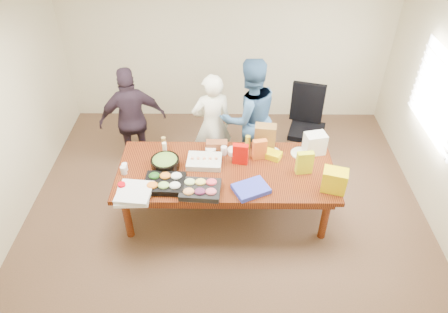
{
  "coord_description": "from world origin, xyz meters",
  "views": [
    {
      "loc": [
        0.01,
        -4.09,
        4.22
      ],
      "look_at": [
        -0.03,
        0.1,
        0.89
      ],
      "focal_mm": 33.43,
      "sensor_mm": 36.0,
      "label": 1
    }
  ],
  "objects_px": {
    "sheet_cake": "(204,161)",
    "person_right": "(249,117)",
    "office_chair": "(307,129)",
    "conference_table": "(226,191)",
    "person_center": "(212,125)",
    "salad_bowl": "(165,163)"
  },
  "relations": [
    {
      "from": "sheet_cake",
      "to": "person_right",
      "type": "bearing_deg",
      "value": 57.68
    },
    {
      "from": "office_chair",
      "to": "sheet_cake",
      "type": "xyz_separation_m",
      "value": [
        -1.52,
        -1.05,
        0.2
      ]
    },
    {
      "from": "office_chair",
      "to": "salad_bowl",
      "type": "distance_m",
      "value": 2.32
    },
    {
      "from": "person_center",
      "to": "salad_bowl",
      "type": "xyz_separation_m",
      "value": [
        -0.58,
        -0.89,
        0.0
      ]
    },
    {
      "from": "office_chair",
      "to": "person_right",
      "type": "distance_m",
      "value": 0.97
    },
    {
      "from": "person_right",
      "to": "salad_bowl",
      "type": "xyz_separation_m",
      "value": [
        -1.12,
        -0.93,
        -0.1
      ]
    },
    {
      "from": "person_right",
      "to": "salad_bowl",
      "type": "bearing_deg",
      "value": 18.91
    },
    {
      "from": "office_chair",
      "to": "sheet_cake",
      "type": "bearing_deg",
      "value": -129.48
    },
    {
      "from": "office_chair",
      "to": "person_right",
      "type": "height_order",
      "value": "person_right"
    },
    {
      "from": "office_chair",
      "to": "person_right",
      "type": "bearing_deg",
      "value": -152.77
    },
    {
      "from": "person_center",
      "to": "person_right",
      "type": "height_order",
      "value": "person_right"
    },
    {
      "from": "salad_bowl",
      "to": "person_center",
      "type": "bearing_deg",
      "value": 56.92
    },
    {
      "from": "conference_table",
      "to": "person_center",
      "type": "relative_size",
      "value": 1.73
    },
    {
      "from": "conference_table",
      "to": "person_right",
      "type": "height_order",
      "value": "person_right"
    },
    {
      "from": "conference_table",
      "to": "office_chair",
      "type": "bearing_deg",
      "value": 43.51
    },
    {
      "from": "person_right",
      "to": "sheet_cake",
      "type": "height_order",
      "value": "person_right"
    },
    {
      "from": "office_chair",
      "to": "salad_bowl",
      "type": "bearing_deg",
      "value": -135.27
    },
    {
      "from": "office_chair",
      "to": "salad_bowl",
      "type": "xyz_separation_m",
      "value": [
        -2.02,
        -1.11,
        0.22
      ]
    },
    {
      "from": "sheet_cake",
      "to": "salad_bowl",
      "type": "relative_size",
      "value": 1.19
    },
    {
      "from": "office_chair",
      "to": "sheet_cake",
      "type": "height_order",
      "value": "office_chair"
    },
    {
      "from": "salad_bowl",
      "to": "conference_table",
      "type": "bearing_deg",
      "value": -4.15
    },
    {
      "from": "person_right",
      "to": "sheet_cake",
      "type": "bearing_deg",
      "value": 33.73
    }
  ]
}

